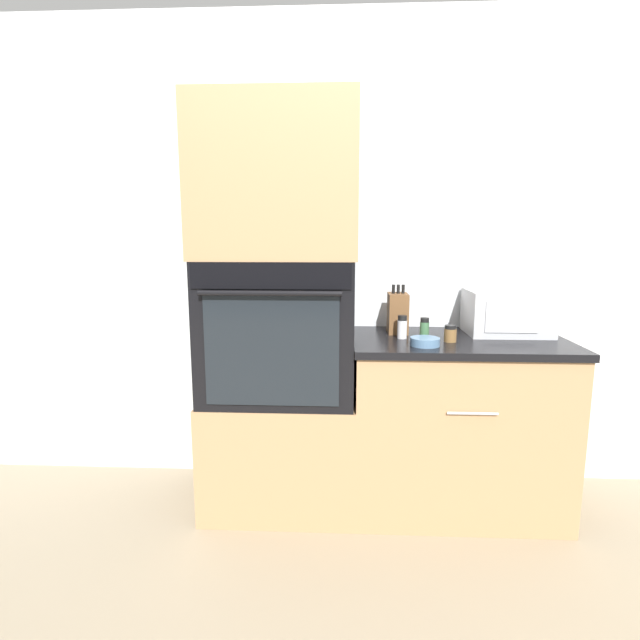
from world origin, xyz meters
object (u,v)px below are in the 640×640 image
Objects in this scene: condiment_jar_mid at (402,327)px; condiment_jar_far at (450,334)px; bowl at (425,342)px; condiment_jar_near at (424,328)px; microwave at (507,312)px; wall_oven at (280,327)px; knife_block at (398,313)px.

condiment_jar_mid is 0.23m from condiment_jar_far.
bowl is 1.70× the size of condiment_jar_far.
condiment_jar_near is 1.27× the size of condiment_jar_far.
condiment_jar_mid is (-0.54, -0.14, -0.06)m from microwave.
wall_oven reaches higher than condiment_jar_mid.
microwave reaches higher than condiment_jar_near.
bowl is 0.16m from condiment_jar_far.
microwave is at bearing 14.49° from condiment_jar_mid.
condiment_jar_near is 0.14m from condiment_jar_far.
microwave is 0.56m from condiment_jar_mid.
condiment_jar_far is at bearing -147.53° from microwave.
bowl is at bearing -13.48° from wall_oven.
wall_oven is at bearing 174.90° from condiment_jar_far.
bowl is 1.34× the size of condiment_jar_near.
microwave reaches higher than bowl.
knife_block is 0.33m from bowl.
knife_block is 2.47× the size of condiment_jar_near.
microwave is 5.06× the size of condiment_jar_far.
wall_oven is 5.37× the size of bowl.
condiment_jar_near reaches higher than bowl.
condiment_jar_near is 0.11m from condiment_jar_mid.
condiment_jar_mid reaches higher than bowl.
wall_oven is 0.71m from condiment_jar_near.
knife_block is 1.85× the size of bowl.
knife_block reaches higher than condiment_jar_far.
condiment_jar_mid is (-0.09, 0.16, 0.04)m from bowl.
wall_oven is 6.36× the size of condiment_jar_mid.
knife_block reaches higher than microwave.
condiment_jar_far is (0.13, 0.09, 0.02)m from bowl.
bowl is at bearing -97.68° from condiment_jar_near.
microwave is (1.14, 0.13, 0.06)m from wall_oven.
microwave is at bearing 33.11° from bowl.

